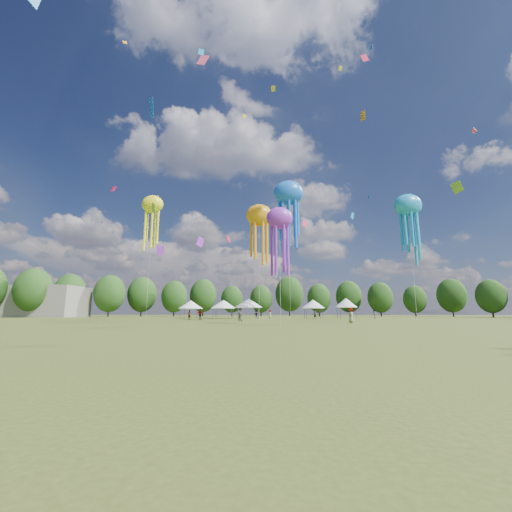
{
  "coord_description": "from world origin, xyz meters",
  "views": [
    {
      "loc": [
        -2.33,
        -12.61,
        1.2
      ],
      "look_at": [
        -3.36,
        15.0,
        6.0
      ],
      "focal_mm": 22.86,
      "sensor_mm": 36.0,
      "label": 1
    }
  ],
  "objects": [
    {
      "name": "spectators_far",
      "position": [
        1.24,
        48.08,
        0.84
      ],
      "size": [
        35.91,
        30.4,
        1.79
      ],
      "color": "gray",
      "rests_on": "ground"
    },
    {
      "name": "ground",
      "position": [
        0.0,
        0.0,
        0.0
      ],
      "size": [
        300.0,
        300.0,
        0.0
      ],
      "primitive_type": "plane",
      "color": "#384416",
      "rests_on": "ground"
    },
    {
      "name": "show_kites",
      "position": [
        -1.76,
        40.15,
        17.6
      ],
      "size": [
        42.37,
        29.08,
        25.98
      ],
      "color": "orange",
      "rests_on": "ground"
    },
    {
      "name": "festival_tents",
      "position": [
        -3.51,
        53.96,
        2.95
      ],
      "size": [
        36.76,
        9.22,
        4.19
      ],
      "color": "#47474C",
      "rests_on": "ground"
    },
    {
      "name": "hangar",
      "position": [
        -72.0,
        72.0,
        4.0
      ],
      "size": [
        40.0,
        12.0,
        8.0
      ],
      "primitive_type": "cube",
      "color": "gray",
      "rests_on": "ground"
    },
    {
      "name": "small_kites",
      "position": [
        -0.37,
        41.19,
        28.78
      ],
      "size": [
        64.95,
        59.18,
        41.67
      ],
      "color": "orange",
      "rests_on": "ground"
    },
    {
      "name": "treeline",
      "position": [
        -3.87,
        62.51,
        6.54
      ],
      "size": [
        201.57,
        95.24,
        13.43
      ],
      "color": "#38281C",
      "rests_on": "ground"
    },
    {
      "name": "spectator_near",
      "position": [
        -6.12,
        31.95,
        0.87
      ],
      "size": [
        1.07,
        1.02,
        1.74
      ],
      "primitive_type": "imported",
      "rotation": [
        0.0,
        0.0,
        2.56
      ],
      "color": "gray",
      "rests_on": "ground"
    }
  ]
}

